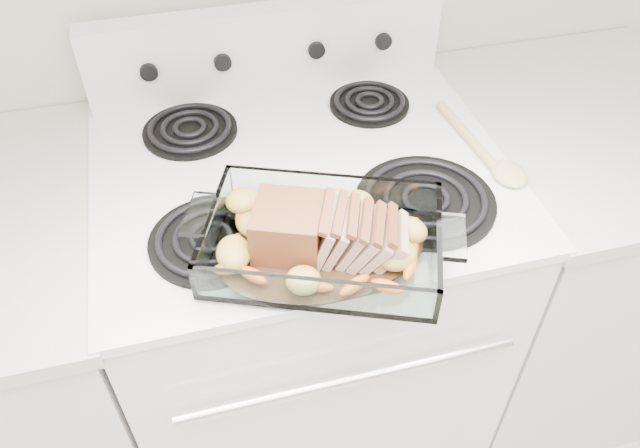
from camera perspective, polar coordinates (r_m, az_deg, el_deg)
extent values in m
cube|color=white|center=(1.53, -1.42, -8.59)|extent=(0.76, 0.65, 0.92)
cube|color=black|center=(1.38, 1.89, -18.97)|extent=(0.65, 0.02, 0.55)
cylinder|color=silver|center=(1.11, 2.84, -13.97)|extent=(0.61, 0.02, 0.02)
cube|color=white|center=(1.20, -1.80, 4.99)|extent=(0.78, 0.67, 0.02)
cube|color=white|center=(1.38, -4.87, 15.72)|extent=(0.76, 0.06, 0.18)
cylinder|color=black|center=(1.05, -9.87, -1.50)|extent=(0.21, 0.21, 0.01)
cylinder|color=black|center=(1.12, 9.60, 2.06)|extent=(0.25, 0.25, 0.01)
cylinder|color=black|center=(1.30, -11.77, 8.33)|extent=(0.19, 0.19, 0.01)
cylinder|color=black|center=(1.36, 4.53, 10.88)|extent=(0.17, 0.17, 0.01)
cylinder|color=black|center=(1.34, -15.40, 13.32)|extent=(0.04, 0.02, 0.04)
cylinder|color=black|center=(1.35, -8.91, 14.46)|extent=(0.04, 0.02, 0.04)
cylinder|color=black|center=(1.37, -0.37, 15.69)|extent=(0.04, 0.02, 0.04)
cylinder|color=black|center=(1.42, 5.77, 16.35)|extent=(0.04, 0.02, 0.04)
cube|color=silver|center=(1.60, -25.90, -12.84)|extent=(0.55, 0.65, 0.90)
cube|color=silver|center=(1.76, 20.20, -3.84)|extent=(0.55, 0.65, 0.90)
cube|color=beige|center=(1.47, 24.62, 8.44)|extent=(0.58, 0.68, 0.03)
cube|color=silver|center=(1.01, 0.29, -2.56)|extent=(0.36, 0.24, 0.01)
cube|color=silver|center=(0.91, 2.21, -6.19)|extent=(0.36, 0.01, 0.06)
cube|color=silver|center=(1.06, -1.32, 3.13)|extent=(0.36, 0.01, 0.06)
cube|color=silver|center=(0.96, -9.98, -3.07)|extent=(0.01, 0.24, 0.06)
cube|color=silver|center=(1.03, 9.91, 0.66)|extent=(0.01, 0.24, 0.06)
cylinder|color=#342012|center=(1.00, 0.29, -2.33)|extent=(0.21, 0.21, 0.00)
cube|color=brown|center=(0.96, -2.89, -1.26)|extent=(0.11, 0.11, 0.09)
cube|color=tan|center=(0.98, 0.59, -0.72)|extent=(0.04, 0.10, 0.08)
cube|color=tan|center=(0.98, 1.73, -0.57)|extent=(0.04, 0.10, 0.08)
cube|color=tan|center=(0.99, 2.85, -0.42)|extent=(0.05, 0.10, 0.07)
cube|color=tan|center=(0.99, 3.97, -0.27)|extent=(0.05, 0.10, 0.07)
cube|color=tan|center=(1.00, 5.07, -0.13)|extent=(0.05, 0.09, 0.06)
cube|color=tan|center=(1.00, 6.15, 0.02)|extent=(0.05, 0.09, 0.06)
ellipsoid|color=orange|center=(0.93, -6.65, -6.71)|extent=(0.05, 0.02, 0.02)
ellipsoid|color=orange|center=(0.98, 7.48, -3.87)|extent=(0.05, 0.02, 0.02)
ellipsoid|color=orange|center=(1.05, 7.73, 0.17)|extent=(0.05, 0.02, 0.02)
ellipsoid|color=orange|center=(1.01, -8.29, -2.03)|extent=(0.05, 0.02, 0.02)
ellipsoid|color=gold|center=(1.02, -8.65, -0.22)|extent=(0.06, 0.05, 0.04)
ellipsoid|color=gold|center=(1.05, 0.15, 1.75)|extent=(0.06, 0.05, 0.04)
ellipsoid|color=gold|center=(1.00, 7.01, -1.10)|extent=(0.06, 0.05, 0.04)
cylinder|color=tan|center=(1.29, 13.23, 7.97)|extent=(0.04, 0.23, 0.02)
ellipsoid|color=tan|center=(1.21, 16.92, 4.43)|extent=(0.06, 0.08, 0.02)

